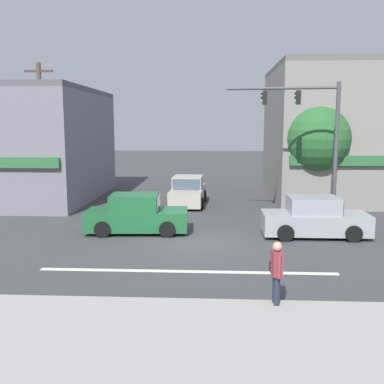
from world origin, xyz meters
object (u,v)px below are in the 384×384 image
Objects in this scene: street_tree at (317,139)px; utility_pole_far_right at (360,129)px; sedan_parked_curbside at (314,219)px; traffic_light_mast at (314,129)px; pedestrian_foreground_with_bag at (277,271)px; sedan_waiting_far at (137,215)px; utility_pole_near_left at (42,136)px; sedan_crossing_leftbound at (188,192)px.

utility_pole_far_right is at bearing 28.60° from street_tree.
traffic_light_mast is at bearing 81.69° from sedan_parked_curbside.
pedestrian_foreground_with_bag is (-3.73, -13.12, -2.71)m from street_tree.
sedan_waiting_far is 1.02× the size of sedan_parked_curbside.
traffic_light_mast is 10.63m from pedestrian_foreground_with_bag.
utility_pole_near_left is at bearing 160.95° from sedan_parked_curbside.
sedan_waiting_far is at bearing -36.82° from utility_pole_near_left.
street_tree is 13.91m from pedestrian_foreground_with_bag.
sedan_waiting_far is 7.13m from sedan_parked_curbside.
traffic_light_mast is 1.51× the size of sedan_parked_curbside.
utility_pole_near_left is at bearing -169.78° from utility_pole_far_right.
sedan_waiting_far is 2.51× the size of pedestrian_foreground_with_bag.
utility_pole_near_left is at bearing 171.75° from traffic_light_mast.
utility_pole_near_left reaches higher than sedan_waiting_far.
pedestrian_foreground_with_bag is at bearing -78.11° from sedan_crossing_leftbound.
utility_pole_far_right is 5.96m from traffic_light_mast.
sedan_parked_curbside is at bearing -51.49° from sedan_crossing_leftbound.
sedan_waiting_far and sedan_parked_curbside have the same top height.
street_tree reaches higher than sedan_waiting_far.
utility_pole_near_left is 1.18× the size of traffic_light_mast.
utility_pole_far_right is at bearing 10.22° from utility_pole_near_left.
sedan_crossing_leftbound is 8.72m from sedan_parked_curbside.
utility_pole_far_right is 1.91× the size of sedan_waiting_far.
utility_pole_near_left is 15.60m from pedestrian_foreground_with_bag.
traffic_light_mast is at bearing -126.15° from utility_pole_far_right.
sedan_parked_curbside is at bearing -102.26° from street_tree.
utility_pole_near_left is 1.79× the size of sedan_parked_curbside.
street_tree is at bearing 77.74° from sedan_parked_curbside.
pedestrian_foreground_with_bag reaches higher than sedan_crossing_leftbound.
sedan_crossing_leftbound is at bearing 75.47° from sedan_waiting_far.
utility_pole_near_left is at bearing -173.66° from street_tree.
street_tree is at bearing 33.48° from sedan_waiting_far.
traffic_light_mast is at bearing 16.09° from sedan_waiting_far.
utility_pole_far_right reaches higher than utility_pole_near_left.
sedan_crossing_leftbound is (-9.31, -0.44, -3.44)m from utility_pole_far_right.
utility_pole_near_left is 1.75× the size of sedan_waiting_far.
sedan_parked_curbside is (-3.88, -7.27, -3.44)m from utility_pole_far_right.
utility_pole_near_left is 7.40m from sedan_waiting_far.
traffic_light_mast is 4.26m from sedan_parked_curbside.
sedan_crossing_leftbound and sedan_waiting_far have the same top height.
sedan_crossing_leftbound is 1.01× the size of sedan_parked_curbside.
utility_pole_far_right is at bearing 32.37° from sedan_waiting_far.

